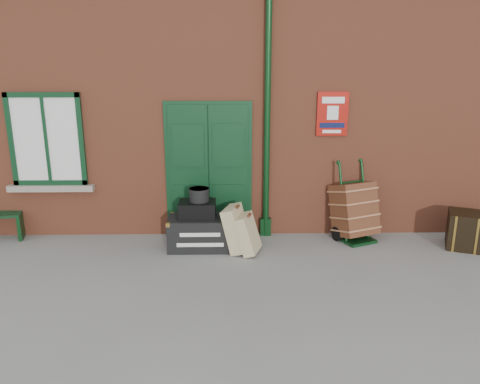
{
  "coord_description": "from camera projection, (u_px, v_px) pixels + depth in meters",
  "views": [
    {
      "loc": [
        0.08,
        -6.05,
        2.88
      ],
      "look_at": [
        0.2,
        0.6,
        1.0
      ],
      "focal_mm": 35.0,
      "sensor_mm": 36.0,
      "label": 1
    }
  ],
  "objects": [
    {
      "name": "ground",
      "position": [
        227.0,
        272.0,
        6.6
      ],
      "size": [
        80.0,
        80.0,
        0.0
      ],
      "primitive_type": "plane",
      "color": "gray",
      "rests_on": "ground"
    },
    {
      "name": "station_building",
      "position": [
        227.0,
        97.0,
        9.38
      ],
      "size": [
        10.3,
        4.3,
        4.36
      ],
      "color": "#9E4D32",
      "rests_on": "ground"
    },
    {
      "name": "houdini_trunk",
      "position": [
        201.0,
        233.0,
        7.38
      ],
      "size": [
        1.03,
        0.57,
        0.51
      ],
      "primitive_type": "cube",
      "rotation": [
        0.0,
        0.0,
        0.0
      ],
      "color": "black",
      "rests_on": "ground"
    },
    {
      "name": "strongbox",
      "position": [
        197.0,
        210.0,
        7.27
      ],
      "size": [
        0.56,
        0.41,
        0.26
      ],
      "primitive_type": "cube",
      "rotation": [
        0.0,
        0.0,
        0.0
      ],
      "color": "black",
      "rests_on": "houdini_trunk"
    },
    {
      "name": "hatbox",
      "position": [
        199.0,
        195.0,
        7.24
      ],
      "size": [
        0.31,
        0.31,
        0.2
      ],
      "primitive_type": "cylinder",
      "rotation": [
        0.0,
        0.0,
        0.0
      ],
      "color": "black",
      "rests_on": "strongbox"
    },
    {
      "name": "suitcase_back",
      "position": [
        236.0,
        229.0,
        7.25
      ],
      "size": [
        0.5,
        0.59,
        0.73
      ],
      "primitive_type": "cube",
      "rotation": [
        0.0,
        -0.25,
        -0.31
      ],
      "color": "tan",
      "rests_on": "ground"
    },
    {
      "name": "suitcase_front",
      "position": [
        248.0,
        234.0,
        7.17
      ],
      "size": [
        0.47,
        0.53,
        0.62
      ],
      "primitive_type": "cube",
      "rotation": [
        0.0,
        -0.3,
        -0.31
      ],
      "color": "tan",
      "rests_on": "ground"
    },
    {
      "name": "porter_trolley",
      "position": [
        354.0,
        210.0,
        7.69
      ],
      "size": [
        0.84,
        0.86,
        1.29
      ],
      "rotation": [
        0.0,
        0.0,
        0.41
      ],
      "color": "#0C3314",
      "rests_on": "ground"
    },
    {
      "name": "dark_trunk",
      "position": [
        475.0,
        231.0,
        7.34
      ],
      "size": [
        0.94,
        0.78,
        0.58
      ],
      "primitive_type": "cube",
      "rotation": [
        0.0,
        0.0,
        -0.38
      ],
      "color": "black",
      "rests_on": "ground"
    }
  ]
}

